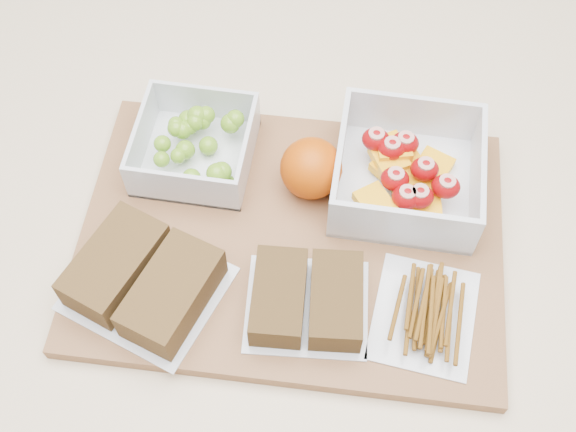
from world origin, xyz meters
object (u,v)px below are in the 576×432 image
cutting_board (291,239)px  sandwich_bag_center (307,299)px  pretzel_bag (426,310)px  grape_container (197,145)px  sandwich_bag_left (144,280)px  fruit_container (406,174)px  orange (311,168)px

cutting_board → sandwich_bag_center: 0.08m
sandwich_bag_center → pretzel_bag: (0.11, 0.01, -0.00)m
sandwich_bag_center → grape_container: bearing=131.9°
grape_container → pretzel_bag: (0.25, -0.15, -0.01)m
sandwich_bag_left → sandwich_bag_center: (0.15, 0.01, -0.00)m
cutting_board → pretzel_bag: 0.15m
grape_container → sandwich_bag_center: (0.14, -0.15, -0.00)m
fruit_container → sandwich_bag_left: fruit_container is taller
fruit_container → pretzel_bag: size_ratio=1.20×
cutting_board → sandwich_bag_center: (0.03, -0.07, 0.03)m
grape_container → orange: 0.12m
cutting_board → fruit_container: (0.11, 0.08, 0.03)m
grape_container → fruit_container: fruit_container is taller
sandwich_bag_left → grape_container: bearing=84.9°
grape_container → sandwich_bag_left: 0.16m
fruit_container → orange: orange is taller
pretzel_bag → sandwich_bag_center: bearing=-175.8°
orange → sandwich_bag_left: orange is taller
orange → sandwich_bag_center: size_ratio=0.52×
sandwich_bag_left → sandwich_bag_center: 0.15m
fruit_container → sandwich_bag_center: bearing=-117.8°
cutting_board → sandwich_bag_center: size_ratio=3.42×
cutting_board → orange: bearing=78.2°
pretzel_bag → sandwich_bag_left: bearing=-177.1°
sandwich_bag_left → sandwich_bag_center: sandwich_bag_left is taller
cutting_board → fruit_container: 0.13m
fruit_container → orange: size_ratio=2.28×
cutting_board → grape_container: size_ratio=3.57×
grape_container → sandwich_bag_center: grape_container is taller
sandwich_bag_left → pretzel_bag: size_ratio=1.39×
cutting_board → sandwich_bag_left: bearing=-149.6°
fruit_container → sandwich_bag_left: (-0.23, -0.16, -0.00)m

